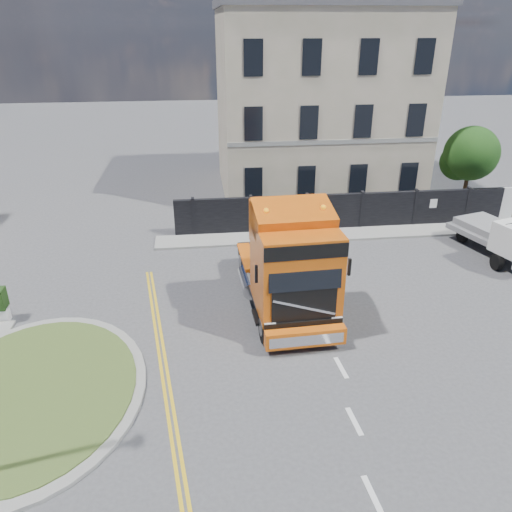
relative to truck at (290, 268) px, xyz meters
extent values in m
plane|color=#424244|center=(-1.55, -0.65, -1.99)|extent=(120.00, 120.00, 0.00)
cylinder|color=gray|center=(-8.55, -3.65, -1.93)|extent=(6.80, 6.80, 0.12)
cylinder|color=#365221|center=(-8.55, -3.65, -1.85)|extent=(6.20, 6.20, 0.05)
cube|color=black|center=(4.45, 8.35, -0.99)|extent=(18.00, 0.25, 2.00)
cube|color=silver|center=(12.95, 8.35, -0.99)|extent=(2.60, 0.12, 2.00)
cube|color=#C0AE99|center=(4.45, 15.85, 3.51)|extent=(12.00, 10.00, 11.00)
cube|color=#4D4C52|center=(4.45, 15.85, 9.26)|extent=(12.30, 10.30, 0.50)
cylinder|color=#382619|center=(12.95, 11.35, -0.79)|extent=(0.24, 0.24, 2.40)
sphere|color=black|center=(12.95, 11.35, 1.21)|extent=(3.20, 3.20, 3.20)
sphere|color=black|center=(12.45, 11.75, 0.61)|extent=(2.20, 2.20, 2.20)
cube|color=gray|center=(4.45, 7.45, -1.93)|extent=(20.00, 1.60, 0.12)
cube|color=black|center=(-0.05, 1.24, -1.16)|extent=(3.02, 7.11, 0.50)
cube|color=#CC550E|center=(0.03, -0.70, 0.40)|extent=(2.90, 3.01, 3.11)
cube|color=#CC550E|center=(-0.02, 0.47, 1.68)|extent=(2.82, 1.12, 1.56)
cube|color=black|center=(0.09, -2.12, 0.84)|extent=(2.44, 0.17, 1.17)
cube|color=#CC550E|center=(0.11, -2.48, -1.38)|extent=(2.79, 0.51, 0.61)
cylinder|color=black|center=(-1.13, -1.64, -1.41)|extent=(0.41, 1.17, 1.16)
cylinder|color=gray|center=(-1.13, -1.64, -1.41)|extent=(0.42, 0.65, 0.64)
cylinder|color=black|center=(1.27, -1.54, -1.41)|extent=(0.41, 1.17, 1.16)
cylinder|color=gray|center=(1.27, -1.54, -1.41)|extent=(0.42, 0.65, 0.64)
cylinder|color=black|center=(-1.30, 2.30, -1.41)|extent=(0.41, 1.17, 1.16)
cylinder|color=gray|center=(-1.30, 2.30, -1.41)|extent=(0.42, 0.65, 0.64)
cylinder|color=black|center=(1.10, 2.40, -1.41)|extent=(0.41, 1.17, 1.16)
cylinder|color=gray|center=(1.10, 2.40, -1.41)|extent=(0.42, 0.65, 0.64)
cylinder|color=black|center=(-1.36, 3.63, -1.41)|extent=(0.41, 1.17, 1.16)
cylinder|color=gray|center=(-1.36, 3.63, -1.41)|extent=(0.42, 0.65, 0.64)
cylinder|color=black|center=(1.04, 3.74, -1.41)|extent=(0.41, 1.17, 1.16)
cylinder|color=gray|center=(1.04, 3.74, -1.41)|extent=(0.42, 0.65, 0.64)
cube|color=slate|center=(11.08, 4.29, -1.25)|extent=(3.39, 5.47, 0.27)
cylinder|color=black|center=(10.07, 2.69, -1.62)|extent=(0.27, 0.75, 0.75)
cylinder|color=black|center=(10.07, 5.88, -1.62)|extent=(0.27, 0.75, 0.75)
cylinder|color=black|center=(12.10, 5.88, -1.62)|extent=(0.27, 0.75, 0.75)
camera|label=1|loc=(-3.22, -16.22, 8.24)|focal=35.00mm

